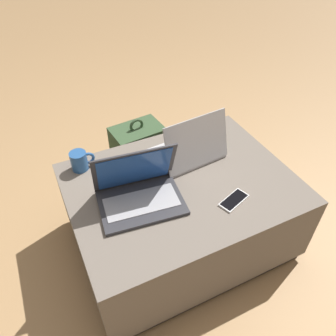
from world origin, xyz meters
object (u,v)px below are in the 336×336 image
(cell_phone, at_px, (234,200))
(backpack, at_px, (138,155))
(laptop_near, at_px, (139,191))
(laptop_far, at_px, (189,149))
(coffee_mug, at_px, (80,161))

(cell_phone, distance_m, backpack, 0.80)
(laptop_near, distance_m, laptop_far, 0.37)
(cell_phone, relative_size, coffee_mug, 1.32)
(laptop_far, bearing_deg, laptop_near, 20.35)
(coffee_mug, bearing_deg, laptop_near, -60.66)
(cell_phone, bearing_deg, laptop_far, -13.41)
(cell_phone, distance_m, coffee_mug, 0.74)
(laptop_far, xyz_separation_m, cell_phone, (0.03, -0.35, -0.05))
(laptop_near, distance_m, backpack, 0.66)
(laptop_far, distance_m, backpack, 0.51)
(cell_phone, xyz_separation_m, backpack, (-0.16, 0.75, -0.24))
(backpack, distance_m, coffee_mug, 0.53)
(coffee_mug, bearing_deg, backpack, 33.48)
(backpack, height_order, coffee_mug, coffee_mug)
(cell_phone, xyz_separation_m, coffee_mug, (-0.54, 0.50, 0.04))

